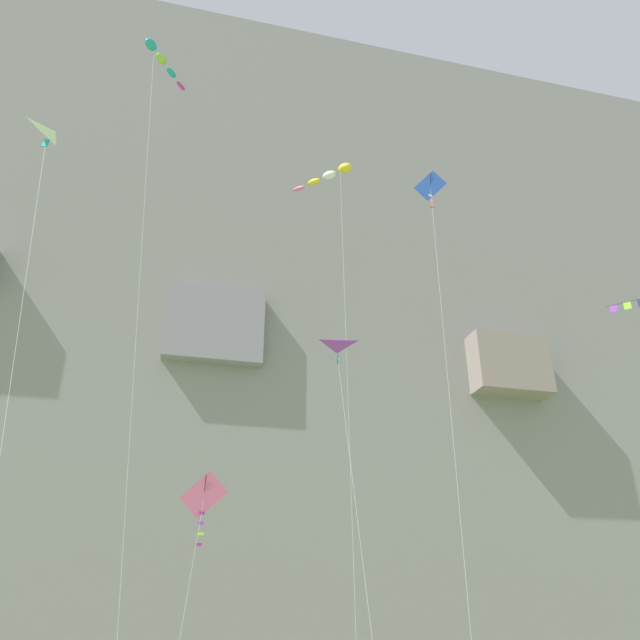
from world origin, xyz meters
name	(u,v)px	position (x,y,z in m)	size (l,w,h in m)	color
cliff_face	(209,315)	(0.00, 68.77, 37.35)	(180.00, 30.76, 74.74)	gray
kite_windsock_mid_left	(331,175)	(6.41, 32.98, 32.54)	(4.07, 7.44, 33.10)	yellow
kite_delta_far_right	(338,367)	(5.12, 27.15, 14.77)	(1.69, 5.35, 15.30)	purple
kite_windsock_high_left	(160,60)	(-6.12, 24.69, 32.09)	(3.02, 4.99, 32.63)	teal
kite_delta_upper_mid	(49,167)	(-7.79, 13.75, 14.98)	(1.85, 2.14, 16.26)	white
kite_diamond_high_right	(204,497)	(-1.06, 33.38, 8.71)	(2.69, 3.15, 10.17)	pink
kite_diamond_low_right	(432,200)	(9.39, 22.72, 23.37)	(2.14, 2.52, 25.30)	blue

